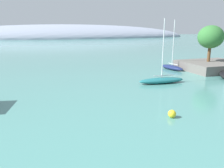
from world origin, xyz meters
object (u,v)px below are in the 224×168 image
sailboat_navy_outer_mooring (172,67)px  mooring_buoy_yellow (172,114)px  sailboat_teal_mid_mooring (162,80)px  tree_clump_shore (211,37)px

sailboat_navy_outer_mooring → mooring_buoy_yellow: bearing=139.8°
sailboat_teal_mid_mooring → mooring_buoy_yellow: size_ratio=12.70×
sailboat_teal_mid_mooring → sailboat_navy_outer_mooring: size_ratio=0.98×
tree_clump_shore → mooring_buoy_yellow: 31.84m
sailboat_teal_mid_mooring → tree_clump_shore: bearing=-150.7°
mooring_buoy_yellow → sailboat_teal_mid_mooring: bearing=63.5°
sailboat_navy_outer_mooring → mooring_buoy_yellow: (-15.55, -24.10, -0.17)m
tree_clump_shore → mooring_buoy_yellow: tree_clump_shore is taller
sailboat_teal_mid_mooring → sailboat_navy_outer_mooring: 13.79m
sailboat_teal_mid_mooring → mooring_buoy_yellow: (-6.73, -13.50, -0.14)m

